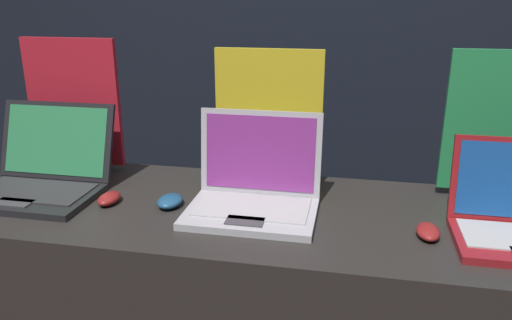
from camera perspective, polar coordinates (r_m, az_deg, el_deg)
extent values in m
cube|color=black|center=(2.70, 5.76, 15.86)|extent=(8.00, 0.05, 2.80)
cube|color=black|center=(1.66, -24.38, -3.82)|extent=(0.39, 0.25, 0.02)
cube|color=#2D2D30|center=(1.67, -24.07, -3.20)|extent=(0.34, 0.18, 0.00)
cube|color=#3F3F42|center=(1.60, -25.96, -4.40)|extent=(0.11, 0.06, 0.00)
cube|color=black|center=(1.76, -21.81, 2.09)|extent=(0.39, 0.10, 0.24)
cube|color=#2D7F4C|center=(1.75, -21.93, 2.10)|extent=(0.35, 0.08, 0.21)
ellipsoid|color=maroon|center=(1.55, -16.44, -4.23)|extent=(0.06, 0.10, 0.03)
cube|color=black|center=(1.89, -19.37, -0.53)|extent=(0.19, 0.07, 0.02)
cube|color=red|center=(1.84, -20.12, 6.24)|extent=(0.34, 0.02, 0.43)
cube|color=#B7B7BC|center=(1.40, -0.61, -6.13)|extent=(0.36, 0.25, 0.02)
cube|color=#B7B7B7|center=(1.42, -0.45, -5.38)|extent=(0.32, 0.18, 0.00)
cube|color=#3F3F42|center=(1.33, -1.28, -7.00)|extent=(0.10, 0.06, 0.00)
cube|color=#B7B7BC|center=(1.48, 0.49, 0.85)|extent=(0.36, 0.04, 0.25)
cube|color=#8C338C|center=(1.48, 0.44, 0.80)|extent=(0.33, 0.03, 0.22)
ellipsoid|color=navy|center=(1.49, -9.81, -4.64)|extent=(0.07, 0.10, 0.03)
cube|color=black|center=(1.66, 1.39, -2.10)|extent=(0.19, 0.07, 0.02)
cube|color=gold|center=(1.59, 1.46, 5.25)|extent=(0.34, 0.02, 0.41)
ellipsoid|color=maroon|center=(1.37, 19.07, -7.74)|extent=(0.06, 0.10, 0.03)
cube|color=black|center=(1.70, 25.22, -3.47)|extent=(0.18, 0.07, 0.02)
cube|color=#268C4C|center=(1.63, 26.28, 3.83)|extent=(0.32, 0.02, 0.42)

